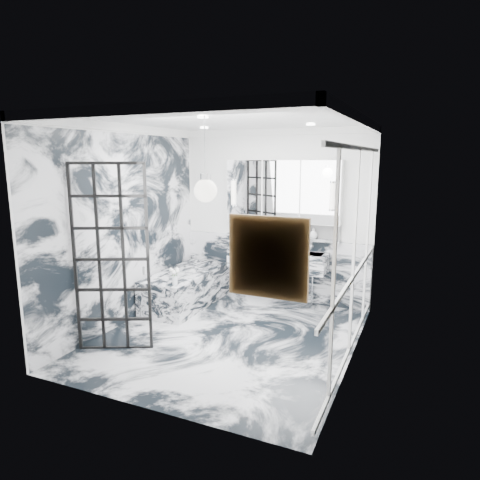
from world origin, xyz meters
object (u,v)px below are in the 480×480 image
at_px(crittall_door, 111,259).
at_px(trough_sink, 278,260).
at_px(mirror_cabinet, 282,191).
at_px(bathtub, 186,288).

xyz_separation_m(crittall_door, trough_sink, (1.29, 2.42, -0.41)).
height_order(mirror_cabinet, bathtub, mirror_cabinet).
bearing_deg(trough_sink, mirror_cabinet, 90.00).
relative_size(crittall_door, trough_sink, 1.43).
bearing_deg(crittall_door, mirror_cabinet, 38.14).
bearing_deg(trough_sink, bathtub, -153.52).
relative_size(mirror_cabinet, bathtub, 1.15).
height_order(crittall_door, bathtub, crittall_door).
bearing_deg(mirror_cabinet, bathtub, -147.94).
bearing_deg(crittall_door, bathtub, 65.75).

